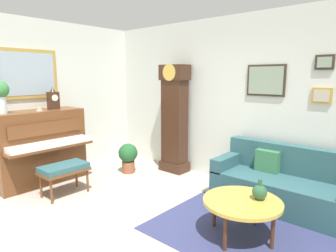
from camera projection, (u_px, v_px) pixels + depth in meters
The scene contains 14 objects.
ground_plane at pixel (119, 232), 3.53m from camera, with size 6.40×6.00×0.10m, color #B2A899.
wall_left at pixel (19, 100), 4.97m from camera, with size 0.13×4.90×2.80m.
wall_back at pixel (225, 100), 5.06m from camera, with size 5.30×0.13×2.80m.
area_rug at pixel (242, 234), 3.40m from camera, with size 2.10×1.50×0.01m, color navy.
piano at pixel (40, 147), 4.96m from camera, with size 0.87×1.44×1.25m.
piano_bench at pixel (64, 169), 4.46m from camera, with size 0.42×0.70×0.48m.
grandfather_clock at pixel (174, 122), 5.51m from camera, with size 0.52×0.34×2.03m.
couch at pixel (284, 185), 4.08m from camera, with size 1.90×0.80×0.84m.
coffee_table at pixel (242, 203), 3.27m from camera, with size 0.88×0.88×0.44m.
mantel_clock at pixel (53, 99), 5.05m from camera, with size 0.13×0.18×0.38m.
flower_vase at pixel (0, 93), 4.41m from camera, with size 0.26×0.26×0.58m.
teacup at pixel (39, 110), 4.81m from camera, with size 0.12×0.12×0.06m.
green_jug at pixel (260, 192), 3.28m from camera, with size 0.17×0.17×0.24m.
potted_plant at pixel (128, 156), 5.51m from camera, with size 0.36×0.36×0.56m.
Camera 1 is at (2.60, -2.07, 1.82)m, focal length 31.17 mm.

